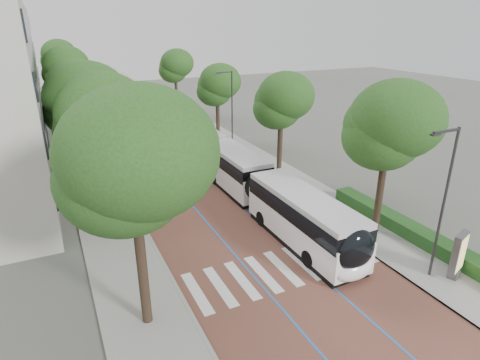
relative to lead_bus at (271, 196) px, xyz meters
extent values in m
plane|color=#51544C|center=(-2.66, -6.64, -1.63)|extent=(160.00, 160.00, 0.00)
cube|color=brown|center=(-2.66, 33.36, -1.62)|extent=(11.00, 140.00, 0.02)
cube|color=gray|center=(-10.16, 33.36, -1.57)|extent=(4.00, 140.00, 0.12)
cube|color=gray|center=(4.84, 33.36, -1.57)|extent=(4.00, 140.00, 0.12)
cube|color=gray|center=(-8.26, 33.36, -1.57)|extent=(0.20, 140.00, 0.14)
cube|color=gray|center=(2.94, 33.36, -1.57)|extent=(0.20, 140.00, 0.14)
cube|color=silver|center=(-7.46, -5.64, -1.60)|extent=(0.55, 3.60, 0.01)
cube|color=silver|center=(-6.21, -5.64, -1.60)|extent=(0.55, 3.60, 0.01)
cube|color=silver|center=(-4.96, -5.64, -1.60)|extent=(0.55, 3.60, 0.01)
cube|color=silver|center=(-3.71, -5.64, -1.60)|extent=(0.55, 3.60, 0.01)
cube|color=silver|center=(-2.46, -5.64, -1.60)|extent=(0.55, 3.60, 0.01)
cube|color=silver|center=(-1.21, -5.64, -1.60)|extent=(0.55, 3.60, 0.01)
cube|color=silver|center=(0.04, -5.64, -1.60)|extent=(0.55, 3.60, 0.01)
cube|color=silver|center=(1.29, -5.64, -1.60)|extent=(0.55, 3.60, 0.01)
cube|color=silver|center=(2.54, -5.64, -1.60)|extent=(0.55, 3.60, 0.01)
cube|color=#2464B5|center=(-4.26, 33.36, -1.60)|extent=(0.12, 126.00, 0.01)
cube|color=#2464B5|center=(-1.06, 33.36, -1.60)|extent=(0.12, 126.00, 0.01)
cube|color=black|center=(-13.11, 21.36, 1.37)|extent=(0.12, 38.00, 1.60)
cube|color=black|center=(-13.11, 21.36, 4.57)|extent=(0.12, 38.00, 1.60)
cube|color=black|center=(-13.11, 21.36, 7.77)|extent=(0.12, 38.00, 1.60)
cube|color=black|center=(-13.11, 21.36, 10.77)|extent=(0.12, 38.00, 1.60)
cube|color=#193B14|center=(6.44, -6.64, -1.11)|extent=(1.20, 14.00, 0.80)
cylinder|color=#323235|center=(4.14, -9.64, 2.49)|extent=(0.14, 0.14, 8.00)
cube|color=#323235|center=(3.34, -9.64, 6.39)|extent=(1.70, 0.12, 0.12)
cube|color=#323235|center=(2.64, -9.64, 6.31)|extent=(0.50, 0.20, 0.10)
cylinder|color=#323235|center=(4.14, 15.36, 2.49)|extent=(0.14, 0.14, 8.00)
cube|color=#323235|center=(3.34, 15.36, 6.39)|extent=(1.70, 0.12, 0.12)
cube|color=#323235|center=(2.64, 15.36, 6.31)|extent=(0.50, 0.20, 0.10)
cylinder|color=#323235|center=(-8.76, 1.36, 2.49)|extent=(0.14, 0.14, 8.00)
cylinder|color=black|center=(-10.16, -6.64, 1.00)|extent=(0.44, 0.44, 5.26)
ellipsoid|color=#244717|center=(-10.16, -6.64, 5.79)|extent=(6.15, 6.15, 5.23)
cylinder|color=black|center=(-10.16, 2.36, 0.94)|extent=(0.44, 0.44, 5.13)
ellipsoid|color=#244717|center=(-10.16, 2.36, 5.60)|extent=(5.34, 5.34, 4.54)
cylinder|color=black|center=(-10.16, 11.36, 0.74)|extent=(0.44, 0.44, 4.73)
ellipsoid|color=#244717|center=(-10.16, 11.36, 5.04)|extent=(6.37, 6.37, 5.42)
cylinder|color=black|center=(-10.16, 21.36, 0.66)|extent=(0.44, 0.44, 4.57)
ellipsoid|color=#244717|center=(-10.16, 21.36, 4.82)|extent=(5.45, 5.45, 4.64)
cylinder|color=black|center=(-10.16, 33.36, 0.89)|extent=(0.44, 0.44, 5.03)
ellipsoid|color=#244717|center=(-10.16, 33.36, 5.46)|extent=(5.49, 5.49, 4.67)
cylinder|color=black|center=(-10.16, 48.36, 1.01)|extent=(0.44, 0.44, 5.28)
ellipsoid|color=#244717|center=(-10.16, 48.36, 5.82)|extent=(5.16, 5.16, 4.39)
cylinder|color=black|center=(5.04, -4.64, 0.77)|extent=(0.44, 0.44, 4.80)
ellipsoid|color=#244717|center=(5.04, -4.64, 5.14)|extent=(5.44, 5.44, 4.63)
cylinder|color=black|center=(5.04, 7.36, 0.59)|extent=(0.44, 0.44, 4.43)
ellipsoid|color=#244717|center=(5.04, 7.36, 4.62)|extent=(4.80, 4.80, 4.08)
cylinder|color=black|center=(5.04, 21.36, 0.40)|extent=(0.44, 0.44, 4.06)
ellipsoid|color=#244717|center=(5.04, 21.36, 4.09)|extent=(4.77, 4.77, 4.05)
cylinder|color=black|center=(5.04, 37.36, 0.64)|extent=(0.44, 0.44, 4.54)
ellipsoid|color=#244717|center=(5.04, 37.36, 4.76)|extent=(4.85, 4.85, 4.12)
cylinder|color=black|center=(0.00, 1.30, 0.15)|extent=(2.30, 0.90, 2.30)
cube|color=white|center=(0.01, -3.83, -0.37)|extent=(2.51, 9.36, 1.82)
cube|color=black|center=(0.01, -3.83, 0.77)|extent=(2.55, 9.18, 0.97)
cube|color=silver|center=(0.01, -3.83, 1.42)|extent=(2.46, 9.18, 0.31)
cube|color=black|center=(0.01, -3.83, -1.45)|extent=(2.46, 8.99, 0.35)
cube|color=white|center=(-0.01, 5.62, -0.37)|extent=(2.51, 7.74, 1.82)
cube|color=black|center=(-0.01, 5.62, 0.77)|extent=(2.55, 7.59, 0.97)
cube|color=silver|center=(-0.01, 5.62, 1.42)|extent=(2.46, 7.59, 0.31)
cube|color=black|center=(-0.01, 5.62, -1.45)|extent=(2.46, 7.43, 0.35)
ellipsoid|color=black|center=(0.01, -8.36, 0.38)|extent=(2.35, 1.10, 2.28)
ellipsoid|color=white|center=(0.01, -8.41, -0.76)|extent=(2.35, 1.00, 1.14)
cylinder|color=black|center=(-1.12, -6.11, -1.13)|extent=(0.30, 1.00, 1.00)
cylinder|color=black|center=(1.14, -6.11, -1.13)|extent=(0.30, 1.00, 1.00)
cylinder|color=black|center=(-1.14, 7.29, -1.13)|extent=(0.30, 1.00, 1.00)
cylinder|color=black|center=(1.12, 7.29, -1.13)|extent=(0.30, 1.00, 1.00)
cylinder|color=black|center=(-1.13, -0.75, -1.13)|extent=(0.30, 1.00, 1.00)
cylinder|color=black|center=(1.13, -0.75, -1.13)|extent=(0.30, 1.00, 1.00)
cube|color=white|center=(0.09, 15.98, -0.37)|extent=(2.76, 12.05, 1.82)
cube|color=black|center=(0.09, 15.98, 0.77)|extent=(2.80, 11.81, 0.97)
cube|color=silver|center=(0.09, 15.98, 1.42)|extent=(2.71, 11.81, 0.31)
cube|color=black|center=(0.09, 15.98, -1.45)|extent=(2.70, 11.57, 0.35)
ellipsoid|color=black|center=(-0.04, 10.14, 0.38)|extent=(2.37, 1.15, 2.28)
ellipsoid|color=white|center=(-0.04, 10.09, -0.76)|extent=(2.37, 1.05, 1.14)
cylinder|color=black|center=(-1.12, 12.41, -1.13)|extent=(0.32, 1.01, 1.00)
cylinder|color=black|center=(1.14, 12.36, -1.13)|extent=(0.32, 1.01, 1.00)
cylinder|color=black|center=(-0.96, 19.81, -1.13)|extent=(0.32, 1.01, 1.00)
cylinder|color=black|center=(1.30, 19.76, -1.13)|extent=(0.32, 1.01, 1.00)
cube|color=white|center=(-0.38, 28.78, -0.37)|extent=(3.09, 12.11, 1.82)
cube|color=black|center=(-0.38, 28.78, 0.77)|extent=(3.11, 11.87, 0.97)
cube|color=silver|center=(-0.38, 28.78, 1.42)|extent=(3.02, 11.87, 0.31)
cube|color=black|center=(-0.38, 28.78, -1.45)|extent=(3.01, 11.63, 0.35)
ellipsoid|color=black|center=(-0.09, 22.94, 0.38)|extent=(2.40, 1.21, 2.28)
ellipsoid|color=white|center=(-0.09, 22.89, -0.76)|extent=(2.40, 1.11, 1.14)
cylinder|color=black|center=(-1.33, 25.13, -1.13)|extent=(0.35, 1.01, 1.00)
cylinder|color=black|center=(0.93, 25.24, -1.13)|extent=(0.35, 1.01, 1.00)
cylinder|color=black|center=(-1.69, 32.52, -1.13)|extent=(0.35, 1.01, 1.00)
cylinder|color=black|center=(0.56, 32.63, -1.13)|extent=(0.35, 1.01, 1.00)
cube|color=white|center=(-0.24, 42.80, -0.37)|extent=(2.90, 12.08, 1.82)
cube|color=black|center=(-0.24, 42.80, 0.77)|extent=(2.94, 11.84, 0.97)
cube|color=silver|center=(-0.24, 42.80, 1.42)|extent=(2.85, 11.84, 0.31)
cube|color=black|center=(-0.24, 42.80, -1.45)|extent=(2.84, 11.60, 0.35)
ellipsoid|color=black|center=(-0.05, 36.96, 0.38)|extent=(2.39, 1.18, 2.28)
ellipsoid|color=white|center=(-0.05, 36.91, -0.76)|extent=(2.38, 1.08, 1.14)
cylinder|color=black|center=(-1.25, 39.17, -1.13)|extent=(0.33, 1.01, 1.00)
cylinder|color=black|center=(1.01, 39.24, -1.13)|extent=(0.33, 1.01, 1.00)
cylinder|color=black|center=(-1.50, 46.56, -1.13)|extent=(0.33, 1.01, 1.00)
cylinder|color=black|center=(0.76, 46.64, -1.13)|extent=(0.33, 1.01, 1.00)
cube|color=#59595B|center=(5.05, -10.37, -1.32)|extent=(0.70, 0.64, 0.38)
cube|color=#59595B|center=(5.05, -10.37, -0.03)|extent=(1.28, 0.72, 2.20)
cube|color=tan|center=(5.11, -10.54, -0.03)|extent=(1.00, 0.36, 1.91)
camera|label=1|loc=(-12.67, -21.42, 10.96)|focal=30.00mm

